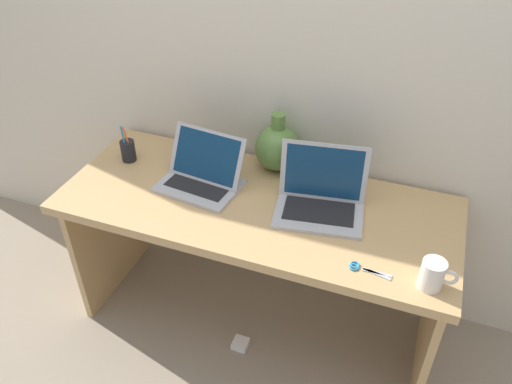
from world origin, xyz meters
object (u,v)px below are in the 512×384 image
scissors (363,269)px  coffee_mug (433,275)px  power_brick (240,344)px  pen_cup (128,150)px  laptop_left (203,172)px  laptop_right (321,194)px  green_vase (278,147)px

scissors → coffee_mug: bearing=0.2°
power_brick → coffee_mug: bearing=-4.0°
pen_cup → power_brick: 1.02m
coffee_mug → pen_cup: pen_cup is taller
laptop_left → pen_cup: 0.39m
laptop_right → green_vase: (-0.25, 0.21, 0.04)m
scissors → power_brick: (-0.48, 0.05, -0.70)m
scissors → laptop_left: bearing=159.7°
pen_cup → green_vase: bearing=15.3°
laptop_right → pen_cup: (-0.89, 0.03, -0.02)m
green_vase → scissors: green_vase is taller
laptop_left → scissors: (0.73, -0.27, -0.05)m
green_vase → power_brick: size_ratio=3.77×
laptop_left → laptop_right: laptop_right is taller
pen_cup → power_brick: (0.63, -0.26, -0.75)m
laptop_right → green_vase: size_ratio=1.42×
laptop_left → scissors: laptop_left is taller
green_vase → pen_cup: size_ratio=1.50×
coffee_mug → power_brick: bearing=176.0°
pen_cup → power_brick: size_ratio=2.52×
green_vase → laptop_left: bearing=-138.6°
laptop_left → laptop_right: bearing=1.8°
green_vase → coffee_mug: 0.85m
laptop_left → laptop_right: (0.50, 0.02, 0.01)m
coffee_mug → power_brick: coffee_mug is taller
green_vase → scissors: 0.69m
laptop_left → coffee_mug: size_ratio=2.93×
laptop_left → coffee_mug: laptop_left is taller
coffee_mug → laptop_right: bearing=147.8°
green_vase → coffee_mug: bearing=-35.1°
power_brick → laptop_right: bearing=41.8°
laptop_right → coffee_mug: 0.53m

